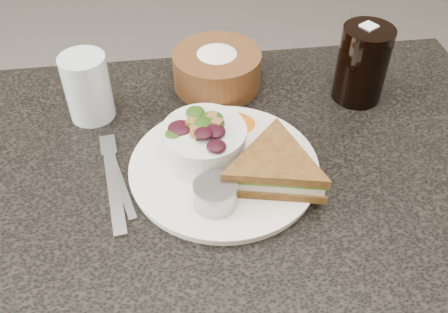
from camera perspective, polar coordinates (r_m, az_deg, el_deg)
dining_table at (r=1.08m, az=0.57°, el=-16.18°), size 1.00×0.70×0.75m
dinner_plate at (r=0.78m, az=0.00°, el=-1.26°), size 0.29×0.29×0.01m
sandwich at (r=0.74m, az=5.83°, el=-1.31°), size 0.21×0.21×0.05m
salad_bowl at (r=0.77m, az=-2.30°, el=2.15°), size 0.17×0.17×0.08m
dressing_ramekin at (r=0.71m, az=-1.00°, el=-4.36°), size 0.08×0.08×0.04m
orange_wedge at (r=0.84m, az=1.71°, el=4.39°), size 0.08×0.08×0.03m
fork at (r=0.78m, az=-12.47°, el=-3.38°), size 0.04×0.19×0.01m
knife at (r=0.79m, az=-11.97°, el=-2.34°), size 0.06×0.18×0.00m
bread_basket at (r=0.94m, az=-0.81°, el=10.54°), size 0.19×0.19×0.09m
cola_glass at (r=0.92m, az=15.59°, el=10.44°), size 0.09×0.09×0.15m
water_glass at (r=0.89m, az=-15.33°, el=7.62°), size 0.10×0.10×0.12m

